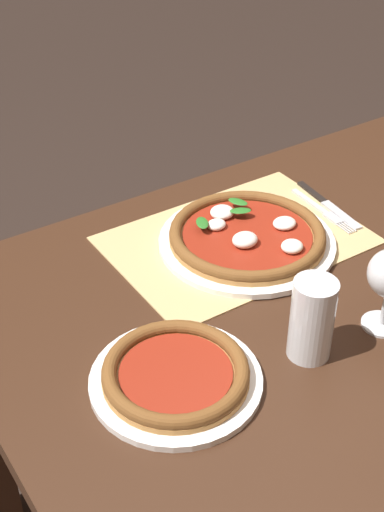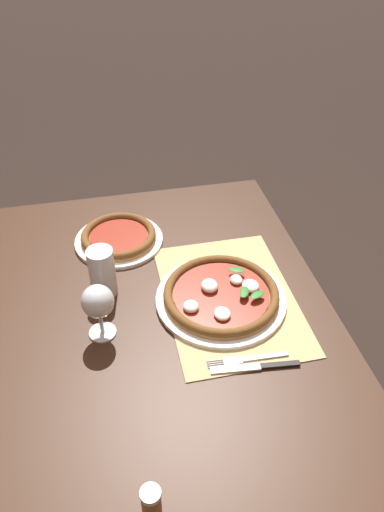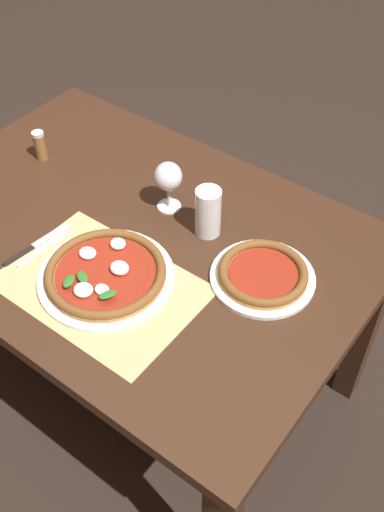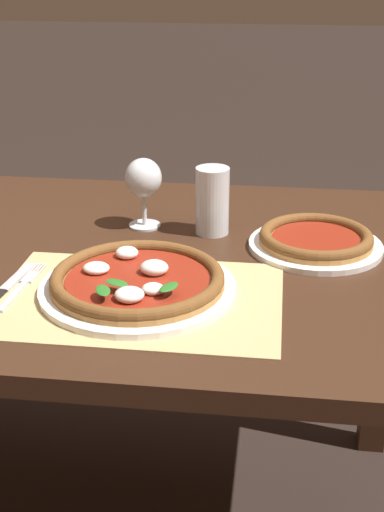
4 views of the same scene
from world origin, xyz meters
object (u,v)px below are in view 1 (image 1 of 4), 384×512
at_px(pizza_near, 247,236).
at_px(knife, 328,205).
at_px(pizza_far, 176,375).
at_px(pint_glass, 312,321).
at_px(fork, 322,211).

distance_m(pizza_near, knife, 0.24).
bearing_deg(pizza_far, knife, -154.60).
bearing_deg(pint_glass, fork, -134.86).
height_order(pizza_far, knife, pizza_far).
bearing_deg(pizza_far, fork, -154.50).
bearing_deg(fork, pizza_far, 25.50).
bearing_deg(pizza_far, pint_glass, 164.50).
distance_m(pizza_near, pizza_far, 0.40).
height_order(pizza_near, fork, pizza_near).
distance_m(pizza_far, knife, 0.62).
bearing_deg(pint_glass, knife, -136.14).
relative_size(pint_glass, knife, 0.67).
distance_m(pizza_far, pint_glass, 0.23).
bearing_deg(pizza_near, pint_glass, 71.32).
bearing_deg(knife, pizza_far, 25.40).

